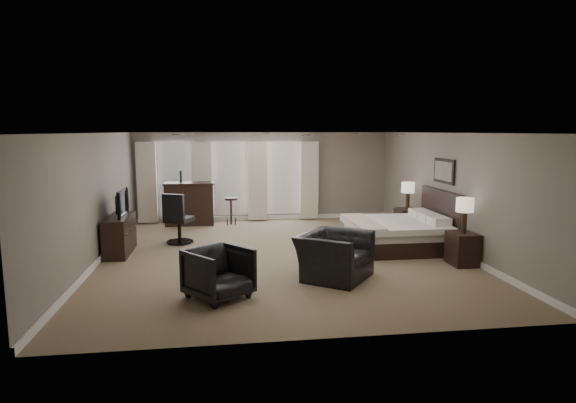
{
  "coord_description": "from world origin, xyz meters",
  "views": [
    {
      "loc": [
        -1.26,
        -9.97,
        2.64
      ],
      "look_at": [
        0.2,
        0.4,
        1.1
      ],
      "focal_mm": 30.0,
      "sensor_mm": 36.0,
      "label": 1
    }
  ],
  "objects": [
    {
      "name": "window_bay",
      "position": [
        -1.0,
        4.11,
        1.2
      ],
      "size": [
        5.25,
        0.2,
        2.3
      ],
      "color": "silver",
      "rests_on": "room"
    },
    {
      "name": "bar_counter",
      "position": [
        -2.15,
        3.76,
        0.61
      ],
      "size": [
        1.39,
        0.72,
        1.22
      ],
      "primitive_type": "cube",
      "color": "black",
      "rests_on": "ground"
    },
    {
      "name": "nightstand_far",
      "position": [
        3.47,
        1.65,
        0.33
      ],
      "size": [
        0.5,
        0.61,
        0.67
      ],
      "primitive_type": "cube",
      "color": "black",
      "rests_on": "ground"
    },
    {
      "name": "nightstand_near",
      "position": [
        3.47,
        -1.25,
        0.32
      ],
      "size": [
        0.48,
        0.59,
        0.65
      ],
      "primitive_type": "cube",
      "color": "black",
      "rests_on": "ground"
    },
    {
      "name": "tv",
      "position": [
        -3.45,
        0.62,
        0.89
      ],
      "size": [
        0.58,
        1.0,
        0.13
      ],
      "primitive_type": "imported",
      "rotation": [
        0.0,
        0.0,
        1.57
      ],
      "color": "black",
      "rests_on": "dresser"
    },
    {
      "name": "lamp_near",
      "position": [
        3.47,
        -1.25,
        1.0
      ],
      "size": [
        0.34,
        0.34,
        0.7
      ],
      "primitive_type": "cube",
      "color": "beige",
      "rests_on": "nightstand_near"
    },
    {
      "name": "room",
      "position": [
        0.0,
        0.0,
        1.3
      ],
      "size": [
        7.6,
        8.6,
        2.64
      ],
      "color": "#74634A",
      "rests_on": "ground"
    },
    {
      "name": "bed",
      "position": [
        2.58,
        0.2,
        0.66
      ],
      "size": [
        2.07,
        1.98,
        1.32
      ],
      "primitive_type": "cube",
      "color": "silver",
      "rests_on": "ground"
    },
    {
      "name": "armchair_near",
      "position": [
        0.75,
        -1.74,
        0.55
      ],
      "size": [
        1.42,
        1.5,
        1.11
      ],
      "primitive_type": "imported",
      "rotation": [
        0.0,
        0.0,
        0.92
      ],
      "color": "black",
      "rests_on": "ground"
    },
    {
      "name": "armchair_far",
      "position": [
        -1.32,
        -2.53,
        0.45
      ],
      "size": [
        1.19,
        1.18,
        0.9
      ],
      "primitive_type": "imported",
      "rotation": [
        0.0,
        0.0,
        0.67
      ],
      "color": "black",
      "rests_on": "ground"
    },
    {
      "name": "bar_stool_left",
      "position": [
        -2.32,
        3.57,
        0.37
      ],
      "size": [
        0.43,
        0.43,
        0.73
      ],
      "primitive_type": "cube",
      "rotation": [
        0.0,
        0.0,
        0.29
      ],
      "color": "black",
      "rests_on": "ground"
    },
    {
      "name": "dresser",
      "position": [
        -3.45,
        0.62,
        0.41
      ],
      "size": [
        0.46,
        1.42,
        0.82
      ],
      "primitive_type": "cube",
      "color": "black",
      "rests_on": "ground"
    },
    {
      "name": "lamp_far",
      "position": [
        3.47,
        1.65,
        1.01
      ],
      "size": [
        0.33,
        0.33,
        0.68
      ],
      "primitive_type": "cube",
      "color": "beige",
      "rests_on": "nightstand_far"
    },
    {
      "name": "bar_stool_right",
      "position": [
        -0.99,
        3.58,
        0.38
      ],
      "size": [
        0.4,
        0.4,
        0.77
      ],
      "primitive_type": "cube",
      "rotation": [
        0.0,
        0.0,
        0.12
      ],
      "color": "black",
      "rests_on": "ground"
    },
    {
      "name": "wall_art",
      "position": [
        3.7,
        0.2,
        1.75
      ],
      "size": [
        0.04,
        0.96,
        0.56
      ],
      "primitive_type": "cube",
      "color": "slate",
      "rests_on": "room"
    },
    {
      "name": "desk_chair",
      "position": [
        -2.25,
        1.44,
        0.61
      ],
      "size": [
        0.81,
        0.81,
        1.21
      ],
      "primitive_type": "cube",
      "rotation": [
        0.0,
        0.0,
        2.73
      ],
      "color": "black",
      "rests_on": "ground"
    }
  ]
}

